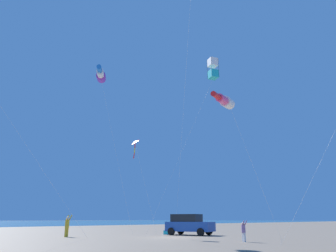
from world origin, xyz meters
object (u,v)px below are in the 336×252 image
at_px(cooler_box, 167,232).
at_px(person_adult_flyer, 67,225).
at_px(kite_delta_black_fish_shape, 135,143).
at_px(parked_car, 189,224).
at_px(kite_box_white_trailing, 213,69).
at_px(person_child_green_jacket, 244,230).
at_px(kite_windsock_small_distant, 225,101).
at_px(kite_windsock_long_streamer_left, 101,75).

height_order(cooler_box, person_adult_flyer, person_adult_flyer).
bearing_deg(person_adult_flyer, kite_delta_black_fish_shape, -121.43).
distance_m(parked_car, kite_box_white_trailing, 14.95).
height_order(parked_car, kite_box_white_trailing, kite_box_white_trailing).
xyz_separation_m(cooler_box, kite_delta_black_fish_shape, (0.49, 4.07, 8.12)).
bearing_deg(person_child_green_jacket, cooler_box, -22.33).
bearing_deg(kite_windsock_small_distant, cooler_box, -34.98).
relative_size(person_child_green_jacket, kite_windsock_small_distant, 0.16).
relative_size(cooler_box, kite_windsock_long_streamer_left, 0.04).
bearing_deg(kite_windsock_small_distant, kite_windsock_long_streamer_left, -1.78).
xyz_separation_m(parked_car, kite_delta_black_fish_shape, (2.80, 4.52, 7.38)).
relative_size(parked_car, kite_delta_black_fish_shape, 0.53).
distance_m(cooler_box, kite_box_white_trailing, 16.35).
xyz_separation_m(cooler_box, person_child_green_jacket, (-10.44, 4.29, 0.51)).
bearing_deg(kite_windsock_small_distant, kite_box_white_trailing, -54.22).
bearing_deg(kite_windsock_small_distant, parked_car, -42.39).
xyz_separation_m(person_adult_flyer, kite_box_white_trailing, (-9.25, -8.76, 14.51)).
relative_size(kite_box_white_trailing, kite_windsock_small_distant, 1.93).
xyz_separation_m(person_child_green_jacket, kite_delta_black_fish_shape, (10.93, -0.22, 7.61)).
height_order(parked_car, kite_windsock_long_streamer_left, kite_windsock_long_streamer_left).
bearing_deg(kite_windsock_long_streamer_left, kite_box_white_trailing, -131.35).
bearing_deg(kite_box_white_trailing, parked_car, -6.53).
distance_m(cooler_box, person_child_green_jacket, 11.30).
bearing_deg(cooler_box, kite_windsock_long_streamer_left, 81.99).
relative_size(person_child_green_jacket, kite_delta_black_fish_shape, 0.15).
height_order(person_adult_flyer, kite_delta_black_fish_shape, kite_delta_black_fish_shape).
bearing_deg(kite_box_white_trailing, person_adult_flyer, 43.43).
height_order(person_child_green_jacket, kite_windsock_small_distant, kite_windsock_small_distant).
bearing_deg(person_child_green_jacket, kite_windsock_small_distant, 110.53).
distance_m(parked_car, person_adult_flyer, 10.77).
bearing_deg(parked_car, person_adult_flyer, 58.37).
height_order(kite_box_white_trailing, kite_delta_black_fish_shape, kite_box_white_trailing).
bearing_deg(cooler_box, person_adult_flyer, 69.10).
relative_size(parked_car, person_child_green_jacket, 3.44).
distance_m(cooler_box, kite_delta_black_fish_shape, 9.10).
distance_m(cooler_box, person_adult_flyer, 9.37).
relative_size(kite_windsock_long_streamer_left, kite_box_white_trailing, 0.90).
bearing_deg(person_adult_flyer, kite_windsock_small_distant, -178.69).
xyz_separation_m(kite_windsock_long_streamer_left, kite_delta_black_fish_shape, (-0.63, -3.90, -5.80)).
height_order(cooler_box, kite_delta_black_fish_shape, kite_delta_black_fish_shape).
height_order(person_child_green_jacket, kite_delta_black_fish_shape, kite_delta_black_fish_shape).
bearing_deg(person_child_green_jacket, kite_delta_black_fish_shape, -1.13).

